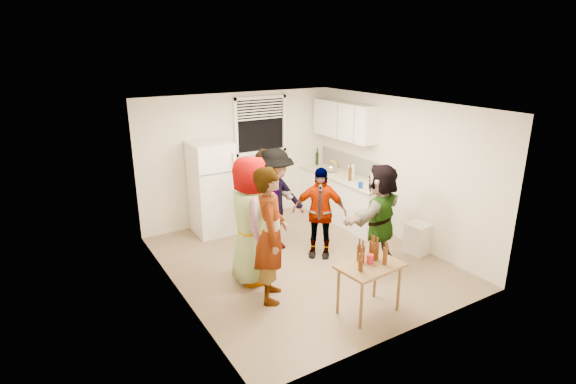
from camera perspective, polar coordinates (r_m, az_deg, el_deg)
room at (r=7.37m, az=1.77°, el=-8.74°), size 4.00×4.50×2.50m
window at (r=8.83m, az=-3.49°, el=8.46°), size 1.12×0.10×1.06m
refrigerator at (r=8.29m, az=-9.64°, el=0.47°), size 0.70×0.70×1.70m
counter_lower at (r=8.98m, az=6.95°, el=-0.84°), size 0.60×2.20×0.86m
countertop at (r=8.85m, az=7.05°, el=1.92°), size 0.64×2.22×0.04m
backsplash at (r=8.97m, az=8.54°, el=3.40°), size 0.03×2.20×0.36m
upper_cabinets at (r=8.85m, az=7.19°, el=9.02°), size 0.34×1.60×0.70m
kettle at (r=9.08m, az=5.47°, el=2.52°), size 0.30×0.27×0.21m
paper_towel at (r=8.64m, az=7.99°, el=1.62°), size 0.13×0.13×0.27m
wine_bottle at (r=9.63m, az=3.70°, el=3.48°), size 0.07×0.07×0.27m
beer_bottle_counter at (r=8.54m, az=7.83°, el=1.44°), size 0.06×0.06×0.25m
blue_cup at (r=8.12m, az=9.18°, el=0.48°), size 0.09×0.09×0.11m
picture_frame at (r=9.42m, az=5.83°, el=3.56°), size 0.02×0.18×0.15m
trash_bin at (r=7.85m, az=16.16°, el=-5.72°), size 0.39×0.39×0.51m
serving_table at (r=6.19m, az=10.02°, el=-14.71°), size 0.85×0.61×0.68m
beer_bottle_table at (r=5.98m, az=10.71°, el=-8.47°), size 0.06×0.06×0.24m
red_cup at (r=5.89m, az=10.33°, el=-8.87°), size 0.09×0.09×0.12m
guest_grey at (r=6.85m, az=-4.56°, el=-10.98°), size 2.08×1.48×0.60m
guest_stripe at (r=6.40m, az=-2.10°, el=-13.21°), size 1.96×1.53×0.45m
guest_back_left at (r=7.88m, az=-2.39°, el=-6.87°), size 1.69×1.88×0.65m
guest_back_right at (r=7.78m, az=-1.66°, el=-7.20°), size 1.23×1.82×0.65m
guest_black at (r=7.58m, az=3.88°, el=-7.94°), size 1.65×1.72×0.37m
guest_orange at (r=7.43m, az=11.19°, el=-8.86°), size 2.02×2.09×0.49m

